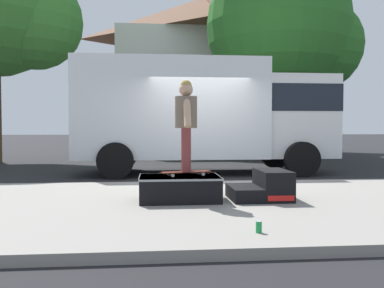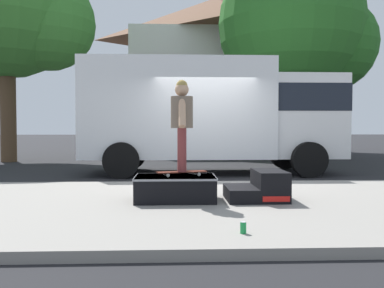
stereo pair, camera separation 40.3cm
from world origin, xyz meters
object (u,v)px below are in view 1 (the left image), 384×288
(box_truck, at_px, (206,112))
(skate_box, at_px, (180,187))
(street_tree_neighbour, at_px, (0,6))
(skateboard, at_px, (186,172))
(street_tree_main, at_px, (286,31))
(kicker_ramp, at_px, (264,187))
(skater_kid, at_px, (186,118))
(soda_can, at_px, (259,227))

(box_truck, bearing_deg, skate_box, -101.80)
(box_truck, bearing_deg, street_tree_neighbour, 148.41)
(skateboard, relative_size, box_truck, 0.12)
(skateboard, relative_size, street_tree_main, 0.10)
(skate_box, distance_m, box_truck, 5.33)
(kicker_ramp, xyz_separation_m, skater_kid, (-1.24, 0.03, 1.09))
(skater_kid, bearing_deg, skate_box, -166.48)
(kicker_ramp, distance_m, skater_kid, 1.65)
(kicker_ramp, distance_m, street_tree_neighbour, 12.82)
(skateboard, xyz_separation_m, skater_kid, (-0.00, 0.00, 0.85))
(skate_box, xyz_separation_m, soda_can, (0.72, -2.09, -0.14))
(kicker_ramp, height_order, box_truck, box_truck)
(kicker_ramp, height_order, street_tree_neighbour, street_tree_neighbour)
(street_tree_neighbour, bearing_deg, skate_box, -57.95)
(skater_kid, xyz_separation_m, street_tree_main, (4.81, 9.95, 3.70))
(soda_can, distance_m, street_tree_neighbour, 14.15)
(soda_can, relative_size, street_tree_neighbour, 0.01)
(skate_box, relative_size, soda_can, 9.87)
(skater_kid, relative_size, street_tree_neighbour, 0.17)
(skate_box, height_order, street_tree_main, street_tree_main)
(skateboard, xyz_separation_m, street_tree_neighbour, (-5.90, 9.23, 5.03))
(street_tree_main, bearing_deg, skateboard, -115.79)
(kicker_ramp, bearing_deg, soda_can, -106.60)
(skateboard, xyz_separation_m, soda_can, (0.61, -2.11, -0.37))
(skater_kid, bearing_deg, skateboard, 0.00)
(skateboard, height_order, street_tree_main, street_tree_main)
(soda_can, bearing_deg, box_truck, 87.31)
(kicker_ramp, relative_size, soda_can, 7.28)
(skateboard, bearing_deg, box_truck, 79.29)
(skate_box, relative_size, skateboard, 1.55)
(kicker_ramp, relative_size, street_tree_main, 0.11)
(box_truck, bearing_deg, kicker_ramp, -86.75)
(street_tree_neighbour, bearing_deg, box_truck, -31.59)
(kicker_ramp, relative_size, street_tree_neighbour, 0.11)
(kicker_ramp, relative_size, skateboard, 1.14)
(soda_can, relative_size, box_truck, 0.02)
(soda_can, bearing_deg, kicker_ramp, 73.40)
(street_tree_main, bearing_deg, box_truck, -128.03)
(skateboard, bearing_deg, street_tree_main, 64.21)
(skater_kid, distance_m, box_truck, 5.12)
(skate_box, bearing_deg, street_tree_neighbour, 122.05)
(soda_can, bearing_deg, skateboard, 106.21)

